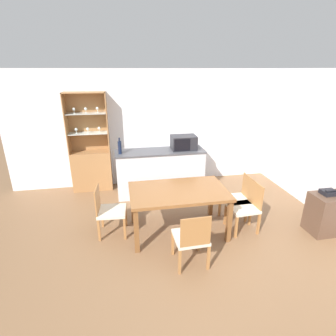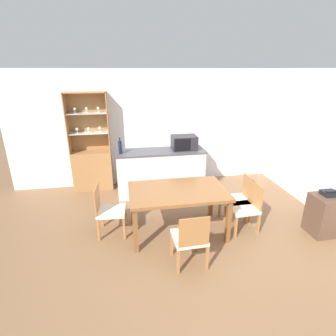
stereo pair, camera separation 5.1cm
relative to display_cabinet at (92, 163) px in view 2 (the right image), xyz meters
name	(u,v)px [view 2 (the right image)]	position (x,y,z in m)	size (l,w,h in m)	color
ground_plane	(192,247)	(1.65, -2.44, -0.61)	(18.00, 18.00, 0.00)	brown
wall_back	(165,128)	(1.65, 0.19, 0.67)	(6.80, 0.06, 2.55)	silver
kitchen_counter	(161,172)	(1.45, -0.50, -0.12)	(1.84, 0.57, 0.96)	silver
display_cabinet	(92,163)	(0.00, 0.00, 0.00)	(0.84, 0.35, 2.11)	#A37042
dining_table	(178,195)	(1.51, -1.98, 0.06)	(1.53, 0.95, 0.75)	brown
dining_chair_head_near	(190,238)	(1.51, -2.78, -0.19)	(0.45, 0.45, 0.83)	beige
dining_chair_side_right_far	(238,199)	(2.61, -1.84, -0.19)	(0.44, 0.44, 0.83)	beige
dining_chair_side_right_near	(245,207)	(2.61, -2.12, -0.19)	(0.46, 0.46, 0.83)	beige
dining_chair_side_left_far	(109,210)	(0.41, -1.83, -0.19)	(0.47, 0.47, 0.83)	beige
microwave	(184,143)	(1.94, -0.49, 0.50)	(0.51, 0.37, 0.29)	#232328
wine_bottle	(120,147)	(0.63, -0.57, 0.49)	(0.07, 0.07, 0.32)	#141E38
side_cabinet	(328,214)	(3.90, -2.44, -0.27)	(0.59, 0.42, 0.66)	brown
telephone	(330,193)	(3.87, -2.40, 0.09)	(0.23, 0.19, 0.10)	black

